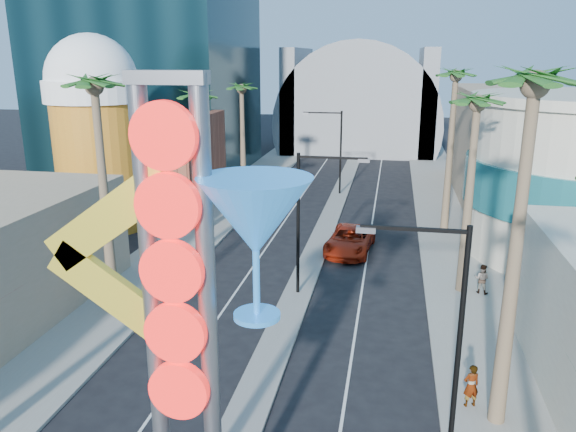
# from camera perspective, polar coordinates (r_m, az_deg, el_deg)

# --- Properties ---
(sidewalk_west) EXTENTS (5.00, 100.00, 0.15)m
(sidewalk_west) POSITION_cam_1_polar(r_m,az_deg,el_deg) (47.66, -7.25, 0.22)
(sidewalk_west) COLOR gray
(sidewalk_west) RESTS_ON ground
(sidewalk_east) EXTENTS (5.00, 100.00, 0.15)m
(sidewalk_east) POSITION_cam_1_polar(r_m,az_deg,el_deg) (45.70, 16.08, -0.97)
(sidewalk_east) COLOR gray
(sidewalk_east) RESTS_ON ground
(median) EXTENTS (1.60, 84.00, 0.15)m
(median) POSITION_cam_1_polar(r_m,az_deg,el_deg) (48.58, 4.57, 0.60)
(median) COLOR gray
(median) RESTS_ON ground
(brick_filler_west) EXTENTS (10.00, 10.00, 8.00)m
(brick_filler_west) POSITION_cam_1_polar(r_m,az_deg,el_deg) (51.83, -13.28, 5.64)
(brick_filler_west) COLOR brown
(brick_filler_west) RESTS_ON ground
(filler_east) EXTENTS (10.00, 20.00, 10.00)m
(filler_east) POSITION_cam_1_polar(r_m,az_deg,el_deg) (58.25, 21.77, 7.03)
(filler_east) COLOR tan
(filler_east) RESTS_ON ground
(beer_mug) EXTENTS (7.00, 7.00, 14.50)m
(beer_mug) POSITION_cam_1_polar(r_m,az_deg,el_deg) (44.65, -18.92, 8.62)
(beer_mug) COLOR orange
(beer_mug) RESTS_ON ground
(canopy) EXTENTS (22.00, 16.00, 22.00)m
(canopy) POSITION_cam_1_polar(r_m,az_deg,el_deg) (81.23, 7.29, 9.72)
(canopy) COLOR slate
(canopy) RESTS_ON ground
(neon_sign) EXTENTS (6.53, 2.60, 12.55)m
(neon_sign) POSITION_cam_1_polar(r_m,az_deg,el_deg) (13.45, -7.77, -8.48)
(neon_sign) COLOR gray
(neon_sign) RESTS_ON ground
(streetlight_0) EXTENTS (3.79, 0.25, 8.00)m
(streetlight_0) POSITION_cam_1_polar(r_m,az_deg,el_deg) (30.02, 2.07, 0.52)
(streetlight_0) COLOR black
(streetlight_0) RESTS_ON ground
(streetlight_1) EXTENTS (3.79, 0.25, 8.00)m
(streetlight_1) POSITION_cam_1_polar(r_m,az_deg,el_deg) (53.50, 4.80, 7.27)
(streetlight_1) COLOR black
(streetlight_1) RESTS_ON ground
(streetlight_2) EXTENTS (3.45, 0.25, 8.00)m
(streetlight_2) POSITION_cam_1_polar(r_m,az_deg,el_deg) (18.55, 15.70, -10.28)
(streetlight_2) COLOR black
(streetlight_2) RESTS_ON ground
(palm_1) EXTENTS (2.40, 2.40, 12.70)m
(palm_1) POSITION_cam_1_polar(r_m,az_deg,el_deg) (28.32, -18.97, 10.99)
(palm_1) COLOR brown
(palm_1) RESTS_ON ground
(palm_2) EXTENTS (2.40, 2.40, 11.20)m
(palm_2) POSITION_cam_1_polar(r_m,az_deg,el_deg) (41.17, -9.18, 11.01)
(palm_2) COLOR brown
(palm_2) RESTS_ON ground
(palm_3) EXTENTS (2.40, 2.40, 11.20)m
(palm_3) POSITION_cam_1_polar(r_m,az_deg,el_deg) (52.59, -4.72, 12.17)
(palm_3) COLOR brown
(palm_3) RESTS_ON ground
(palm_5) EXTENTS (2.40, 2.40, 13.20)m
(palm_5) POSITION_cam_1_polar(r_m,az_deg,el_deg) (19.16, 23.56, 9.93)
(palm_5) COLOR brown
(palm_5) RESTS_ON ground
(palm_6) EXTENTS (2.40, 2.40, 11.70)m
(palm_6) POSITION_cam_1_polar(r_m,az_deg,el_deg) (31.05, 18.60, 9.72)
(palm_6) COLOR brown
(palm_6) RESTS_ON ground
(palm_7) EXTENTS (2.40, 2.40, 12.70)m
(palm_7) POSITION_cam_1_polar(r_m,az_deg,el_deg) (42.88, 16.63, 12.56)
(palm_7) COLOR brown
(palm_7) RESTS_ON ground
(red_pickup) EXTENTS (3.38, 6.34, 1.70)m
(red_pickup) POSITION_cam_1_polar(r_m,az_deg,el_deg) (38.34, 6.32, -2.43)
(red_pickup) COLOR #AF240D
(red_pickup) RESTS_ON ground
(pedestrian_a) EXTENTS (0.73, 0.61, 1.71)m
(pedestrian_a) POSITION_cam_1_polar(r_m,az_deg,el_deg) (22.90, 18.11, -16.06)
(pedestrian_a) COLOR gray
(pedestrian_a) RESTS_ON sidewalk_east
(pedestrian_b) EXTENTS (0.99, 0.89, 1.67)m
(pedestrian_b) POSITION_cam_1_polar(r_m,az_deg,el_deg) (33.03, 19.09, -6.05)
(pedestrian_b) COLOR gray
(pedestrian_b) RESTS_ON sidewalk_east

